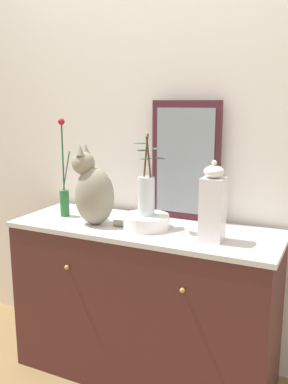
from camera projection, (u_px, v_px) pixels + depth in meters
The scene contains 9 objects.
ground_plane at pixel (144, 371), 2.34m from camera, with size 6.00×6.00×0.00m, color olive.
wall_back at pixel (169, 131), 2.35m from camera, with size 4.40×0.08×2.60m, color white.
sideboard at pixel (144, 302), 2.26m from camera, with size 1.39×0.51×0.84m.
mirror_leaning at pixel (186, 161), 2.24m from camera, with size 0.38×0.03×0.63m.
cat_sitting at pixel (93, 191), 2.17m from camera, with size 0.41×0.19×0.42m.
vase_slim_green at pixel (64, 193), 2.34m from camera, with size 0.07×0.05×0.54m.
bowl_porcelain at pixel (146, 221), 2.13m from camera, with size 0.23×0.23×0.07m, color white.
vase_glass_clear at pixel (146, 193), 2.10m from camera, with size 0.20×0.14×0.40m.
jar_lidded_porcelain at pixel (213, 204), 1.92m from camera, with size 0.10×0.10×0.37m.
Camera 1 is at (0.90, -1.88, 1.46)m, focal length 39.72 mm.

